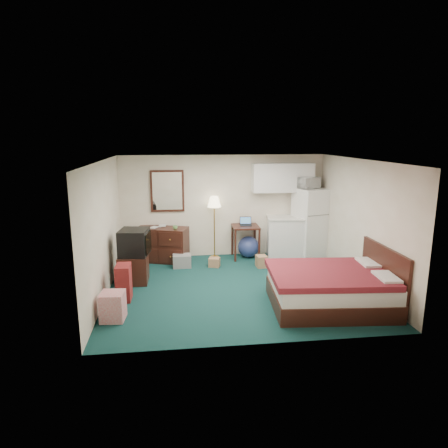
{
  "coord_description": "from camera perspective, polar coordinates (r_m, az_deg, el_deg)",
  "views": [
    {
      "loc": [
        -1.18,
        -7.4,
        2.94
      ],
      "look_at": [
        -0.22,
        0.27,
        1.23
      ],
      "focal_mm": 32.0,
      "sensor_mm": 36.0,
      "label": 1
    }
  ],
  "objects": [
    {
      "name": "fridge",
      "position": [
        10.07,
        12.22,
        0.19
      ],
      "size": [
        0.87,
        0.87,
        1.7
      ],
      "primitive_type": null,
      "rotation": [
        0.0,
        0.0,
        0.29
      ],
      "color": "white",
      "rests_on": "floor"
    },
    {
      "name": "cardboard_box_b",
      "position": [
        9.21,
        5.37,
        -5.32
      ],
      "size": [
        0.25,
        0.29,
        0.27
      ],
      "primitive_type": null,
      "rotation": [
        0.0,
        0.0,
        0.07
      ],
      "color": "#9C7554",
      "rests_on": "floor"
    },
    {
      "name": "kitchen_counter",
      "position": [
        10.0,
        8.79,
        -1.9
      ],
      "size": [
        0.98,
        0.8,
        0.97
      ],
      "primitive_type": null,
      "rotation": [
        0.0,
        0.0,
        -0.15
      ],
      "color": "white",
      "rests_on": "floor"
    },
    {
      "name": "tv_stand",
      "position": [
        8.43,
        -12.79,
        -6.21
      ],
      "size": [
        0.59,
        0.64,
        0.58
      ],
      "primitive_type": null,
      "rotation": [
        0.0,
        0.0,
        -0.02
      ],
      "color": "black",
      "rests_on": "floor"
    },
    {
      "name": "file_bin",
      "position": [
        9.22,
        -6.03,
        -5.26
      ],
      "size": [
        0.41,
        0.31,
        0.29
      ],
      "primitive_type": null,
      "rotation": [
        0.0,
        0.0,
        0.0
      ],
      "color": "gray",
      "rests_on": "floor"
    },
    {
      "name": "walls",
      "position": [
        7.68,
        1.87,
        -0.26
      ],
      "size": [
        5.01,
        4.51,
        2.5
      ],
      "color": "beige",
      "rests_on": "floor"
    },
    {
      "name": "microwave",
      "position": [
        9.88,
        12.0,
        5.97
      ],
      "size": [
        0.57,
        0.47,
        0.34
      ],
      "primitive_type": "imported",
      "rotation": [
        0.0,
        0.0,
        0.45
      ],
      "color": "white",
      "rests_on": "fridge"
    },
    {
      "name": "book_b",
      "position": [
        9.69,
        -9.33,
        0.35
      ],
      "size": [
        0.17,
        0.03,
        0.23
      ],
      "primitive_type": "imported",
      "rotation": [
        0.0,
        0.0,
        -0.06
      ],
      "color": "#9C7554",
      "rests_on": "dresser"
    },
    {
      "name": "suitcase",
      "position": [
        7.57,
        -14.14,
        -8.11
      ],
      "size": [
        0.26,
        0.41,
        0.66
      ],
      "primitive_type": null,
      "rotation": [
        0.0,
        0.0,
        -0.01
      ],
      "color": "maroon",
      "rests_on": "floor"
    },
    {
      "name": "book_a",
      "position": [
        9.59,
        -10.39,
        0.16
      ],
      "size": [
        0.16,
        0.09,
        0.23
      ],
      "primitive_type": "imported",
      "rotation": [
        0.0,
        0.0,
        -0.48
      ],
      "color": "#9C7554",
      "rests_on": "dresser"
    },
    {
      "name": "exercise_ball",
      "position": [
        9.89,
        3.52,
        -3.27
      ],
      "size": [
        0.57,
        0.57,
        0.52
      ],
      "primitive_type": "sphere",
      "rotation": [
        0.0,
        0.0,
        0.09
      ],
      "color": "navy",
      "rests_on": "floor"
    },
    {
      "name": "desk",
      "position": [
        9.81,
        3.07,
        -2.55
      ],
      "size": [
        0.65,
        0.65,
        0.81
      ],
      "primitive_type": null,
      "rotation": [
        0.0,
        0.0,
        -0.01
      ],
      "color": "black",
      "rests_on": "floor"
    },
    {
      "name": "ceiling",
      "position": [
        7.51,
        1.94,
        9.09
      ],
      "size": [
        5.0,
        4.5,
        0.01
      ],
      "primitive_type": "cube",
      "color": "beige",
      "rests_on": "walls"
    },
    {
      "name": "dresser",
      "position": [
        9.65,
        -8.81,
        -2.89
      ],
      "size": [
        1.31,
        0.9,
        0.82
      ],
      "primitive_type": null,
      "rotation": [
        0.0,
        0.0,
        -0.32
      ],
      "color": "black",
      "rests_on": "floor"
    },
    {
      "name": "headboard",
      "position": [
        7.65,
        21.87,
        -6.69
      ],
      "size": [
        0.06,
        1.56,
        1.0
      ],
      "primitive_type": null,
      "color": "black",
      "rests_on": "walls"
    },
    {
      "name": "floor_lamp",
      "position": [
        9.74,
        -1.39,
        -0.47
      ],
      "size": [
        0.34,
        0.34,
        1.52
      ],
      "primitive_type": null,
      "rotation": [
        0.0,
        0.0,
        -0.03
      ],
      "color": "gold",
      "rests_on": "floor"
    },
    {
      "name": "mug",
      "position": [
        9.33,
        -6.99,
        -0.44
      ],
      "size": [
        0.13,
        0.12,
        0.11
      ],
      "primitive_type": "imported",
      "rotation": [
        0.0,
        0.0,
        -0.38
      ],
      "color": "#5E974B",
      "rests_on": "dresser"
    },
    {
      "name": "floor",
      "position": [
        8.05,
        1.81,
        -8.97
      ],
      "size": [
        5.0,
        4.5,
        0.01
      ],
      "primitive_type": "cube",
      "color": "#0F3E40",
      "rests_on": "ground"
    },
    {
      "name": "bed",
      "position": [
        7.31,
        14.9,
        -8.96
      ],
      "size": [
        2.14,
        1.73,
        0.65
      ],
      "primitive_type": null,
      "rotation": [
        0.0,
        0.0,
        -0.08
      ],
      "color": "#5A101A",
      "rests_on": "floor"
    },
    {
      "name": "cardboard_box_a",
      "position": [
        9.21,
        -1.39,
        -5.49
      ],
      "size": [
        0.29,
        0.27,
        0.21
      ],
      "primitive_type": null,
      "rotation": [
        0.0,
        0.0,
        -0.28
      ],
      "color": "#9C7554",
      "rests_on": "floor"
    },
    {
      "name": "laptop",
      "position": [
        9.72,
        3.16,
        0.35
      ],
      "size": [
        0.3,
        0.25,
        0.19
      ],
      "primitive_type": null,
      "rotation": [
        0.0,
        0.0,
        -0.07
      ],
      "color": "black",
      "rests_on": "desk"
    },
    {
      "name": "upper_cabinets",
      "position": [
        9.88,
        8.4,
        6.57
      ],
      "size": [
        1.5,
        0.35,
        0.7
      ],
      "primitive_type": null,
      "color": "white",
      "rests_on": "walls"
    },
    {
      "name": "crt_tv",
      "position": [
        8.27,
        -12.71,
        -2.57
      ],
      "size": [
        0.65,
        0.69,
        0.53
      ],
      "primitive_type": null,
      "rotation": [
        0.0,
        0.0,
        -0.14
      ],
      "color": "black",
      "rests_on": "tv_stand"
    },
    {
      "name": "mirror",
      "position": [
        9.71,
        -8.1,
        4.7
      ],
      "size": [
        0.8,
        0.06,
        1.0
      ],
      "primitive_type": null,
      "color": "white",
      "rests_on": "walls"
    },
    {
      "name": "retail_box",
      "position": [
        6.86,
        -15.6,
        -11.25
      ],
      "size": [
        0.41,
        0.41,
        0.47
      ],
      "primitive_type": null,
      "rotation": [
        0.0,
        0.0,
        -0.09
      ],
      "color": "silver",
      "rests_on": "floor"
    }
  ]
}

